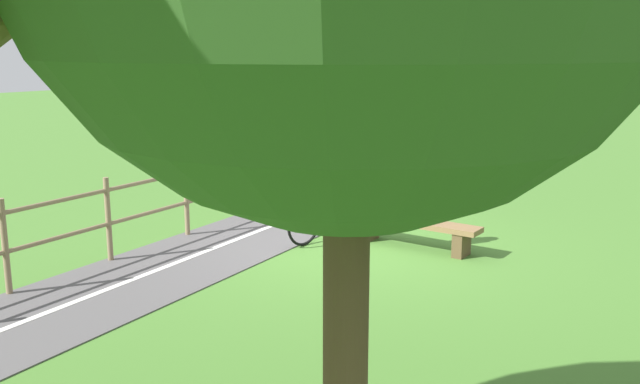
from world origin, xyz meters
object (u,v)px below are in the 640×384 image
(bench, at_px, (414,227))
(person_seated, at_px, (418,198))
(bicycle, at_px, (326,216))
(backpack, at_px, (359,219))

(bench, bearing_deg, person_seated, -180.00)
(bench, xyz_separation_m, person_seated, (-0.05, 0.00, 0.47))
(person_seated, xyz_separation_m, bicycle, (1.42, 0.38, -0.40))
(bench, height_order, bicycle, bicycle)
(person_seated, height_order, backpack, person_seated)
(bicycle, relative_size, backpack, 4.00)
(bicycle, bearing_deg, bench, 112.90)
(bench, relative_size, bicycle, 1.21)
(bench, xyz_separation_m, bicycle, (1.37, 0.38, 0.07))
(bicycle, bearing_deg, person_seated, 112.38)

